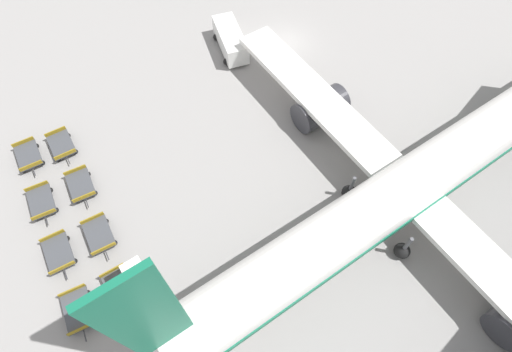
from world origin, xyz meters
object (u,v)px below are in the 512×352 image
at_px(baggage_dolly_row_mid_a_col_c, 99,235).
at_px(baggage_dolly_row_mid_a_col_d, 121,289).
at_px(baggage_dolly_row_mid_a_col_a, 62,145).
at_px(service_van, 231,40).
at_px(baggage_dolly_row_near_col_c, 59,253).
at_px(baggage_dolly_row_near_col_b, 42,202).
at_px(baggage_dolly_row_mid_a_col_b, 81,185).
at_px(baggage_dolly_row_near_col_a, 28,156).
at_px(baggage_dolly_row_near_col_d, 78,310).
at_px(airplane, 421,178).

xyz_separation_m(baggage_dolly_row_mid_a_col_c, baggage_dolly_row_mid_a_col_d, (4.08, -0.85, 0.00)).
bearing_deg(baggage_dolly_row_mid_a_col_a, service_van, 89.64).
relative_size(baggage_dolly_row_near_col_c, baggage_dolly_row_mid_a_col_c, 1.00).
bearing_deg(baggage_dolly_row_mid_a_col_d, baggage_dolly_row_near_col_b, -174.34).
height_order(baggage_dolly_row_near_col_c, baggage_dolly_row_mid_a_col_a, same).
relative_size(baggage_dolly_row_mid_a_col_c, baggage_dolly_row_mid_a_col_d, 1.00).
distance_m(baggage_dolly_row_mid_a_col_c, baggage_dolly_row_mid_a_col_d, 4.16).
height_order(baggage_dolly_row_near_col_b, baggage_dolly_row_mid_a_col_c, same).
bearing_deg(baggage_dolly_row_near_col_c, service_van, 110.01).
xyz_separation_m(baggage_dolly_row_mid_a_col_a, baggage_dolly_row_mid_a_col_b, (4.18, -0.68, 0.00)).
xyz_separation_m(baggage_dolly_row_mid_a_col_b, baggage_dolly_row_mid_a_col_c, (4.28, -0.99, 0.00)).
relative_size(baggage_dolly_row_near_col_a, baggage_dolly_row_near_col_d, 1.00).
bearing_deg(baggage_dolly_row_near_col_c, baggage_dolly_row_mid_a_col_b, 135.07).
distance_m(airplane, baggage_dolly_row_mid_a_col_c, 21.65).
height_order(service_van, baggage_dolly_row_near_col_d, service_van).
bearing_deg(baggage_dolly_row_mid_a_col_b, baggage_dolly_row_mid_a_col_a, 170.83).
xyz_separation_m(baggage_dolly_row_near_col_a, baggage_dolly_row_mid_a_col_b, (4.94, 1.66, 0.00)).
bearing_deg(baggage_dolly_row_mid_a_col_a, airplane, 38.05).
bearing_deg(baggage_dolly_row_near_col_b, baggage_dolly_row_mid_a_col_a, 136.30).
bearing_deg(baggage_dolly_row_mid_a_col_c, baggage_dolly_row_mid_a_col_a, 168.85).
relative_size(airplane, baggage_dolly_row_mid_a_col_a, 12.46).
bearing_deg(baggage_dolly_row_near_col_a, service_van, 87.44).
height_order(airplane, baggage_dolly_row_mid_a_col_c, airplane).
xyz_separation_m(airplane, baggage_dolly_row_near_col_c, (-12.74, -20.39, -2.71)).
xyz_separation_m(baggage_dolly_row_near_col_d, baggage_dolly_row_mid_a_col_c, (-3.48, 3.48, 0.00)).
distance_m(service_van, baggage_dolly_row_near_col_d, 25.01).
distance_m(service_van, baggage_dolly_row_near_col_a, 19.25).
xyz_separation_m(airplane, baggage_dolly_row_near_col_d, (-8.61, -21.23, -2.71)).
distance_m(airplane, baggage_dolly_row_mid_a_col_d, 20.44).
bearing_deg(airplane, baggage_dolly_row_near_col_d, -112.07).
height_order(airplane, baggage_dolly_row_near_col_b, airplane).
height_order(baggage_dolly_row_near_col_c, baggage_dolly_row_mid_a_col_d, same).
xyz_separation_m(baggage_dolly_row_near_col_a, baggage_dolly_row_near_col_b, (4.32, -1.07, 0.00)).
bearing_deg(airplane, service_van, 177.78).
bearing_deg(baggage_dolly_row_near_col_a, baggage_dolly_row_mid_a_col_a, 72.14).
relative_size(service_van, baggage_dolly_row_near_col_d, 1.65).
distance_m(service_van, baggage_dolly_row_mid_a_col_a, 16.89).
height_order(airplane, baggage_dolly_row_mid_a_col_d, airplane).
bearing_deg(baggage_dolly_row_mid_a_col_d, baggage_dolly_row_mid_a_col_c, 168.22).
xyz_separation_m(baggage_dolly_row_mid_a_col_b, baggage_dolly_row_mid_a_col_d, (8.35, -1.84, 0.00)).
height_order(airplane, baggage_dolly_row_mid_a_col_a, airplane).
height_order(baggage_dolly_row_near_col_a, baggage_dolly_row_mid_a_col_b, same).
bearing_deg(baggage_dolly_row_near_col_d, airplane, 67.93).
bearing_deg(service_van, baggage_dolly_row_near_col_d, -61.74).
distance_m(service_van, baggage_dolly_row_near_col_c, 22.55).
relative_size(baggage_dolly_row_near_col_a, baggage_dolly_row_mid_a_col_b, 1.00).
bearing_deg(baggage_dolly_row_near_col_b, baggage_dolly_row_mid_a_col_c, 19.55).
relative_size(airplane, baggage_dolly_row_near_col_d, 12.44).
relative_size(baggage_dolly_row_near_col_c, baggage_dolly_row_mid_a_col_d, 1.00).
distance_m(baggage_dolly_row_near_col_d, baggage_dolly_row_mid_a_col_a, 13.01).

